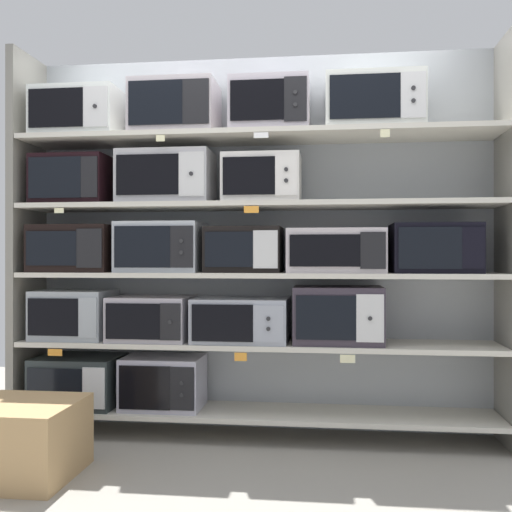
{
  "coord_description": "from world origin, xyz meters",
  "views": [
    {
      "loc": [
        0.44,
        -3.63,
        1.11
      ],
      "look_at": [
        0.0,
        0.0,
        1.11
      ],
      "focal_mm": 41.95,
      "sensor_mm": 36.0,
      "label": 1
    }
  ],
  "objects_px": {
    "microwave_12": "(166,178)",
    "microwave_14": "(80,115)",
    "microwave_9": "(336,251)",
    "microwave_10": "(434,248)",
    "microwave_4": "(242,320)",
    "microwave_13": "(262,179)",
    "microwave_16": "(270,107)",
    "microwave_11": "(75,181)",
    "microwave_0": "(79,381)",
    "microwave_17": "(374,104)",
    "microwave_1": "(163,382)",
    "microwave_2": "(74,314)",
    "microwave_3": "(152,318)",
    "shipping_carton": "(22,440)",
    "microwave_8": "(244,250)",
    "microwave_5": "(338,315)",
    "microwave_6": "(78,249)",
    "microwave_15": "(175,110)",
    "microwave_7": "(161,247)"
  },
  "relations": [
    {
      "from": "microwave_12",
      "to": "microwave_14",
      "type": "xyz_separation_m",
      "value": [
        -0.57,
        -0.0,
        0.41
      ]
    },
    {
      "from": "microwave_9",
      "to": "microwave_10",
      "type": "xyz_separation_m",
      "value": [
        0.58,
        -0.0,
        0.01
      ]
    },
    {
      "from": "microwave_4",
      "to": "microwave_13",
      "type": "xyz_separation_m",
      "value": [
        0.13,
        0.0,
        0.86
      ]
    },
    {
      "from": "microwave_4",
      "to": "microwave_16",
      "type": "distance_m",
      "value": 1.31
    },
    {
      "from": "microwave_9",
      "to": "microwave_14",
      "type": "height_order",
      "value": "microwave_14"
    },
    {
      "from": "microwave_10",
      "to": "microwave_11",
      "type": "distance_m",
      "value": 2.26
    },
    {
      "from": "microwave_0",
      "to": "microwave_9",
      "type": "bearing_deg",
      "value": 0.0
    },
    {
      "from": "microwave_10",
      "to": "microwave_17",
      "type": "bearing_deg",
      "value": 179.98
    },
    {
      "from": "microwave_1",
      "to": "microwave_2",
      "type": "relative_size",
      "value": 1.06
    },
    {
      "from": "microwave_2",
      "to": "microwave_3",
      "type": "height_order",
      "value": "microwave_2"
    },
    {
      "from": "microwave_2",
      "to": "shipping_carton",
      "type": "distance_m",
      "value": 0.97
    },
    {
      "from": "microwave_8",
      "to": "microwave_14",
      "type": "relative_size",
      "value": 0.86
    },
    {
      "from": "microwave_5",
      "to": "microwave_17",
      "type": "distance_m",
      "value": 1.28
    },
    {
      "from": "microwave_6",
      "to": "shipping_carton",
      "type": "xyz_separation_m",
      "value": [
        0.05,
        -0.79,
        -0.97
      ]
    },
    {
      "from": "microwave_11",
      "to": "microwave_15",
      "type": "bearing_deg",
      "value": 0.01
    },
    {
      "from": "microwave_3",
      "to": "microwave_11",
      "type": "relative_size",
      "value": 1.04
    },
    {
      "from": "microwave_13",
      "to": "microwave_16",
      "type": "relative_size",
      "value": 0.98
    },
    {
      "from": "microwave_14",
      "to": "microwave_16",
      "type": "relative_size",
      "value": 1.12
    },
    {
      "from": "microwave_16",
      "to": "microwave_11",
      "type": "bearing_deg",
      "value": -179.99
    },
    {
      "from": "microwave_1",
      "to": "microwave_10",
      "type": "relative_size",
      "value": 0.98
    },
    {
      "from": "microwave_10",
      "to": "microwave_4",
      "type": "bearing_deg",
      "value": 180.0
    },
    {
      "from": "microwave_11",
      "to": "microwave_15",
      "type": "xyz_separation_m",
      "value": [
        0.66,
        0.0,
        0.43
      ]
    },
    {
      "from": "microwave_2",
      "to": "microwave_13",
      "type": "bearing_deg",
      "value": -0.01
    },
    {
      "from": "microwave_9",
      "to": "microwave_10",
      "type": "height_order",
      "value": "microwave_10"
    },
    {
      "from": "microwave_2",
      "to": "microwave_11",
      "type": "xyz_separation_m",
      "value": [
        0.0,
        -0.0,
        0.85
      ]
    },
    {
      "from": "microwave_13",
      "to": "shipping_carton",
      "type": "distance_m",
      "value": 1.96
    },
    {
      "from": "microwave_12",
      "to": "microwave_13",
      "type": "relative_size",
      "value": 1.23
    },
    {
      "from": "microwave_0",
      "to": "microwave_13",
      "type": "distance_m",
      "value": 1.72
    },
    {
      "from": "microwave_8",
      "to": "microwave_13",
      "type": "distance_m",
      "value": 0.44
    },
    {
      "from": "microwave_6",
      "to": "microwave_17",
      "type": "height_order",
      "value": "microwave_17"
    },
    {
      "from": "microwave_3",
      "to": "microwave_0",
      "type": "bearing_deg",
      "value": 179.97
    },
    {
      "from": "microwave_3",
      "to": "microwave_4",
      "type": "bearing_deg",
      "value": -0.01
    },
    {
      "from": "microwave_15",
      "to": "microwave_7",
      "type": "bearing_deg",
      "value": -179.94
    },
    {
      "from": "microwave_0",
      "to": "microwave_10",
      "type": "relative_size",
      "value": 1.04
    },
    {
      "from": "microwave_5",
      "to": "microwave_14",
      "type": "xyz_separation_m",
      "value": [
        -1.63,
        -0.0,
        1.25
      ]
    },
    {
      "from": "microwave_14",
      "to": "microwave_13",
      "type": "bearing_deg",
      "value": 0.0
    },
    {
      "from": "microwave_5",
      "to": "microwave_16",
      "type": "height_order",
      "value": "microwave_16"
    },
    {
      "from": "microwave_3",
      "to": "microwave_9",
      "type": "bearing_deg",
      "value": 0.02
    },
    {
      "from": "microwave_1",
      "to": "microwave_17",
      "type": "bearing_deg",
      "value": 0.01
    },
    {
      "from": "microwave_7",
      "to": "microwave_17",
      "type": "height_order",
      "value": "microwave_17"
    },
    {
      "from": "microwave_14",
      "to": "microwave_16",
      "type": "xyz_separation_m",
      "value": [
        1.22,
        0.0,
        0.01
      ]
    },
    {
      "from": "microwave_14",
      "to": "microwave_5",
      "type": "bearing_deg",
      "value": 0.0
    },
    {
      "from": "microwave_3",
      "to": "microwave_17",
      "type": "xyz_separation_m",
      "value": [
        1.36,
        -0.0,
        1.29
      ]
    },
    {
      "from": "microwave_1",
      "to": "microwave_11",
      "type": "distance_m",
      "value": 1.39
    },
    {
      "from": "microwave_9",
      "to": "microwave_15",
      "type": "relative_size",
      "value": 1.11
    },
    {
      "from": "microwave_1",
      "to": "microwave_4",
      "type": "distance_m",
      "value": 0.63
    },
    {
      "from": "microwave_6",
      "to": "microwave_10",
      "type": "relative_size",
      "value": 1.01
    },
    {
      "from": "microwave_15",
      "to": "microwave_4",
      "type": "bearing_deg",
      "value": -0.01
    },
    {
      "from": "microwave_1",
      "to": "microwave_8",
      "type": "bearing_deg",
      "value": 0.03
    },
    {
      "from": "microwave_7",
      "to": "microwave_12",
      "type": "relative_size",
      "value": 0.89
    }
  ]
}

